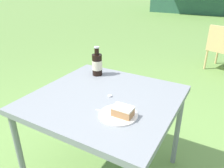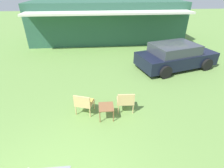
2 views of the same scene
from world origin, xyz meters
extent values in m
cylinder|color=tan|center=(0.44, 3.30, 0.17)|extent=(0.04, 0.04, 0.35)
cylinder|color=tan|center=(0.30, 2.89, 0.17)|extent=(0.04, 0.04, 0.35)
cube|color=gray|center=(0.00, 0.00, 0.70)|extent=(0.93, 0.90, 0.04)
cylinder|color=gray|center=(-0.43, -0.41, 0.34)|extent=(0.04, 0.04, 0.68)
cylinder|color=gray|center=(-0.43, 0.41, 0.34)|extent=(0.04, 0.04, 0.68)
cylinder|color=gray|center=(0.43, 0.41, 0.34)|extent=(0.04, 0.04, 0.68)
cylinder|color=white|center=(0.19, -0.16, 0.72)|extent=(0.22, 0.22, 0.01)
cube|color=#AD7A4C|center=(0.22, -0.16, 0.75)|extent=(0.11, 0.07, 0.04)
cube|color=silver|center=(0.22, -0.16, 0.78)|extent=(0.12, 0.08, 0.01)
cylinder|color=black|center=(-0.24, 0.29, 0.80)|extent=(0.08, 0.08, 0.17)
cylinder|color=black|center=(-0.24, 0.29, 0.92)|extent=(0.04, 0.04, 0.05)
cylinder|color=silver|center=(-0.24, 0.29, 0.95)|extent=(0.04, 0.04, 0.01)
cylinder|color=beige|center=(-0.24, 0.29, 0.80)|extent=(0.08, 0.08, 0.08)
cube|color=silver|center=(0.14, -0.17, 0.72)|extent=(0.19, 0.02, 0.01)
cylinder|color=silver|center=(0.03, 0.01, 0.72)|extent=(0.03, 0.03, 0.01)
camera|label=1|loc=(0.67, -1.08, 1.41)|focal=35.00mm
camera|label=2|loc=(1.08, -1.80, 3.84)|focal=28.00mm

